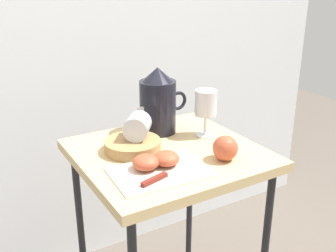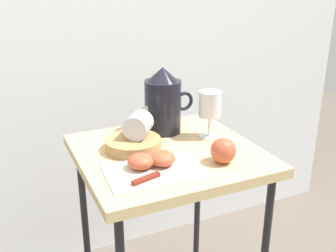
{
  "view_description": "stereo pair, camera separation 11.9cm",
  "coord_description": "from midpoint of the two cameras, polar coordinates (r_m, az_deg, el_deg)",
  "views": [
    {
      "loc": [
        -0.57,
        -0.96,
        1.23
      ],
      "look_at": [
        0.0,
        0.0,
        0.81
      ],
      "focal_mm": 42.53,
      "sensor_mm": 36.0,
      "label": 1
    },
    {
      "loc": [
        -0.46,
        -1.02,
        1.23
      ],
      "look_at": [
        0.0,
        0.0,
        0.81
      ],
      "focal_mm": 42.53,
      "sensor_mm": 36.0,
      "label": 2
    }
  ],
  "objects": [
    {
      "name": "basket_tray",
      "position": [
        1.22,
        -2.26,
        -2.66
      ],
      "size": [
        0.17,
        0.17,
        0.03
      ],
      "primitive_type": "cylinder",
      "color": "#AD8451",
      "rests_on": "table"
    },
    {
      "name": "table",
      "position": [
        1.26,
        2.74,
        -6.62
      ],
      "size": [
        0.54,
        0.52,
        0.73
      ],
      "color": "tan",
      "rests_on": "ground_plane"
    },
    {
      "name": "apple_half_right",
      "position": [
        1.12,
        2.23,
        -4.72
      ],
      "size": [
        0.07,
        0.07,
        0.04
      ],
      "primitive_type": "ellipsoid",
      "color": "#C15133",
      "rests_on": "linen_napkin"
    },
    {
      "name": "apple_whole",
      "position": [
        1.15,
        10.89,
        -3.55
      ],
      "size": [
        0.07,
        0.07,
        0.07
      ],
      "primitive_type": "sphere",
      "color": "#C15133",
      "rests_on": "table"
    },
    {
      "name": "wine_glass_tipped_near",
      "position": [
        1.22,
        -1.43,
        0.14
      ],
      "size": [
        0.14,
        0.16,
        0.08
      ],
      "color": "silver",
      "rests_on": "basket_tray"
    },
    {
      "name": "apple_half_left",
      "position": [
        1.1,
        -0.82,
        -5.14
      ],
      "size": [
        0.07,
        0.07,
        0.04
      ],
      "primitive_type": "ellipsoid",
      "color": "#C15133",
      "rests_on": "linen_napkin"
    },
    {
      "name": "knife",
      "position": [
        1.06,
        1.43,
        -7.18
      ],
      "size": [
        0.2,
        0.07,
        0.01
      ],
      "color": "silver",
      "rests_on": "linen_napkin"
    },
    {
      "name": "linen_napkin",
      "position": [
        1.09,
        1.11,
        -6.6
      ],
      "size": [
        0.27,
        0.2,
        0.0
      ],
      "primitive_type": "cube",
      "rotation": [
        0.0,
        0.0,
        -0.07
      ],
      "color": "beige",
      "rests_on": "table"
    },
    {
      "name": "wine_glass_upright",
      "position": [
        1.3,
        8.66,
        2.7
      ],
      "size": [
        0.07,
        0.07,
        0.16
      ],
      "color": "silver",
      "rests_on": "table"
    },
    {
      "name": "pitcher",
      "position": [
        1.34,
        1.85,
        2.87
      ],
      "size": [
        0.18,
        0.12,
        0.22
      ],
      "color": "black",
      "rests_on": "table"
    },
    {
      "name": "curtain_drape",
      "position": [
        1.66,
        -6.42,
        14.96
      ],
      "size": [
        2.4,
        0.03,
        2.14
      ],
      "primitive_type": "cube",
      "color": "white",
      "rests_on": "ground_plane"
    }
  ]
}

